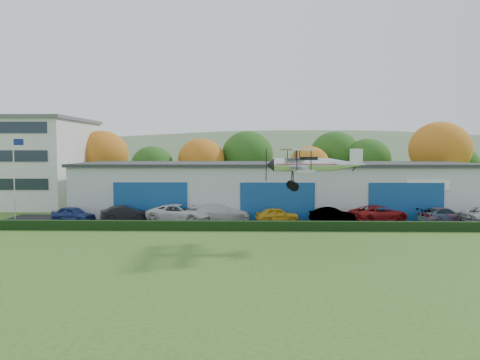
{
  "coord_description": "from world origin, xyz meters",
  "views": [
    {
      "loc": [
        2.61,
        -24.8,
        6.8
      ],
      "look_at": [
        1.72,
        12.01,
        4.46
      ],
      "focal_mm": 37.42,
      "sensor_mm": 36.0,
      "label": 1
    }
  ],
  "objects_px": {
    "car_5": "(333,215)",
    "biplane": "(310,163)",
    "flagpole": "(15,170)",
    "car_6": "(379,214)",
    "car_2": "(179,213)",
    "hangar": "(275,188)",
    "car_7": "(444,215)",
    "car_0": "(73,214)",
    "car_1": "(125,214)",
    "car_4": "(277,215)",
    "office_block": "(0,161)",
    "car_3": "(221,213)"
  },
  "relations": [
    {
      "from": "car_4",
      "to": "car_2",
      "type": "bearing_deg",
      "value": 81.64
    },
    {
      "from": "car_3",
      "to": "office_block",
      "type": "bearing_deg",
      "value": 54.32
    },
    {
      "from": "car_0",
      "to": "biplane",
      "type": "xyz_separation_m",
      "value": [
        20.41,
        -10.29,
        5.0
      ]
    },
    {
      "from": "car_2",
      "to": "car_4",
      "type": "distance_m",
      "value": 9.03
    },
    {
      "from": "car_5",
      "to": "biplane",
      "type": "xyz_separation_m",
      "value": [
        -3.33,
        -10.27,
        5.02
      ]
    },
    {
      "from": "flagpole",
      "to": "car_6",
      "type": "xyz_separation_m",
      "value": [
        34.1,
        -1.04,
        -3.96
      ]
    },
    {
      "from": "hangar",
      "to": "flagpole",
      "type": "height_order",
      "value": "flagpole"
    },
    {
      "from": "office_block",
      "to": "car_1",
      "type": "height_order",
      "value": "office_block"
    },
    {
      "from": "car_6",
      "to": "car_7",
      "type": "xyz_separation_m",
      "value": [
        5.8,
        -0.24,
        -0.08
      ]
    },
    {
      "from": "hangar",
      "to": "car_7",
      "type": "xyz_separation_m",
      "value": [
        15.02,
        -7.26,
        -1.92
      ]
    },
    {
      "from": "office_block",
      "to": "car_7",
      "type": "relative_size",
      "value": 4.32
    },
    {
      "from": "car_4",
      "to": "biplane",
      "type": "height_order",
      "value": "biplane"
    },
    {
      "from": "office_block",
      "to": "biplane",
      "type": "height_order",
      "value": "office_block"
    },
    {
      "from": "car_0",
      "to": "car_4",
      "type": "distance_m",
      "value": 18.71
    },
    {
      "from": "hangar",
      "to": "car_2",
      "type": "bearing_deg",
      "value": -140.82
    },
    {
      "from": "biplane",
      "to": "car_4",
      "type": "bearing_deg",
      "value": 96.4
    },
    {
      "from": "car_0",
      "to": "car_1",
      "type": "height_order",
      "value": "car_1"
    },
    {
      "from": "car_6",
      "to": "car_7",
      "type": "relative_size",
      "value": 1.17
    },
    {
      "from": "car_3",
      "to": "car_4",
      "type": "height_order",
      "value": "car_3"
    },
    {
      "from": "car_1",
      "to": "car_4",
      "type": "relative_size",
      "value": 1.14
    },
    {
      "from": "car_5",
      "to": "car_7",
      "type": "relative_size",
      "value": 0.88
    },
    {
      "from": "hangar",
      "to": "office_block",
      "type": "relative_size",
      "value": 1.97
    },
    {
      "from": "car_0",
      "to": "car_6",
      "type": "bearing_deg",
      "value": -68.76
    },
    {
      "from": "hangar",
      "to": "car_0",
      "type": "relative_size",
      "value": 9.73
    },
    {
      "from": "flagpole",
      "to": "car_3",
      "type": "relative_size",
      "value": 1.49
    },
    {
      "from": "car_2",
      "to": "car_7",
      "type": "distance_m",
      "value": 24.12
    },
    {
      "from": "car_0",
      "to": "car_1",
      "type": "bearing_deg",
      "value": -64.93
    },
    {
      "from": "car_1",
      "to": "car_2",
      "type": "distance_m",
      "value": 5.02
    },
    {
      "from": "car_2",
      "to": "car_5",
      "type": "height_order",
      "value": "car_2"
    },
    {
      "from": "flagpole",
      "to": "car_2",
      "type": "xyz_separation_m",
      "value": [
        15.79,
        -1.44,
        -3.92
      ]
    },
    {
      "from": "car_1",
      "to": "car_3",
      "type": "bearing_deg",
      "value": -107.45
    },
    {
      "from": "office_block",
      "to": "car_4",
      "type": "distance_m",
      "value": 36.16
    },
    {
      "from": "hangar",
      "to": "car_3",
      "type": "xyz_separation_m",
      "value": [
        -5.28,
        -6.73,
        -1.83
      ]
    },
    {
      "from": "car_4",
      "to": "car_5",
      "type": "bearing_deg",
      "value": -104.38
    },
    {
      "from": "car_3",
      "to": "car_5",
      "type": "xyz_separation_m",
      "value": [
        10.24,
        -0.91,
        -0.09
      ]
    },
    {
      "from": "car_4",
      "to": "car_7",
      "type": "distance_m",
      "value": 15.1
    },
    {
      "from": "car_0",
      "to": "car_3",
      "type": "xyz_separation_m",
      "value": [
        13.5,
        0.9,
        0.07
      ]
    },
    {
      "from": "car_2",
      "to": "car_4",
      "type": "height_order",
      "value": "car_2"
    },
    {
      "from": "hangar",
      "to": "car_4",
      "type": "distance_m",
      "value": 7.48
    },
    {
      "from": "office_block",
      "to": "car_6",
      "type": "xyz_separation_m",
      "value": [
        42.22,
        -14.04,
        -4.39
      ]
    },
    {
      "from": "hangar",
      "to": "flagpole",
      "type": "bearing_deg",
      "value": -166.49
    },
    {
      "from": "car_5",
      "to": "car_4",
      "type": "bearing_deg",
      "value": 83.92
    },
    {
      "from": "hangar",
      "to": "car_1",
      "type": "distance_m",
      "value": 15.96
    },
    {
      "from": "flagpole",
      "to": "car_6",
      "type": "distance_m",
      "value": 34.35
    },
    {
      "from": "car_0",
      "to": "car_7",
      "type": "distance_m",
      "value": 33.81
    },
    {
      "from": "car_3",
      "to": "car_4",
      "type": "xyz_separation_m",
      "value": [
        5.21,
        -0.49,
        -0.11
      ]
    },
    {
      "from": "car_3",
      "to": "car_6",
      "type": "relative_size",
      "value": 0.96
    },
    {
      "from": "car_2",
      "to": "biplane",
      "type": "xyz_separation_m",
      "value": [
        10.72,
        -10.5,
        4.9
      ]
    },
    {
      "from": "office_block",
      "to": "flagpole",
      "type": "relative_size",
      "value": 2.57
    },
    {
      "from": "car_0",
      "to": "car_5",
      "type": "bearing_deg",
      "value": -70.04
    }
  ]
}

